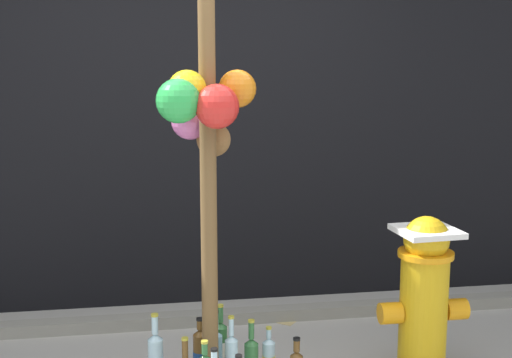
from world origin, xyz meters
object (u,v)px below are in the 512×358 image
at_px(fire_hydrant, 424,294).
at_px(bottle_11, 221,346).
at_px(bottle_4, 216,356).
at_px(bottle_10, 200,354).
at_px(memorial_post, 205,57).

bearing_deg(fire_hydrant, bottle_11, 168.82).
distance_m(fire_hydrant, bottle_4, 1.15).
bearing_deg(bottle_4, bottle_11, 74.10).
bearing_deg(fire_hydrant, bottle_10, 172.31).
height_order(fire_hydrant, bottle_10, fire_hydrant).
relative_size(fire_hydrant, bottle_10, 2.60).
height_order(memorial_post, bottle_4, memorial_post).
relative_size(memorial_post, bottle_11, 7.66).
distance_m(fire_hydrant, bottle_10, 1.24).
bearing_deg(bottle_10, bottle_4, -52.55).
relative_size(memorial_post, bottle_4, 7.25).
xyz_separation_m(fire_hydrant, bottle_4, (-1.11, 0.06, -0.30)).
xyz_separation_m(memorial_post, fire_hydrant, (1.16, 0.06, -1.25)).
distance_m(bottle_10, bottle_11, 0.13).
height_order(memorial_post, bottle_11, memorial_post).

